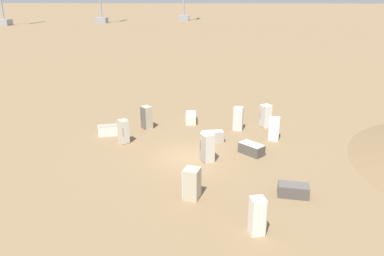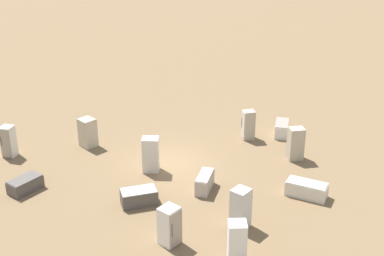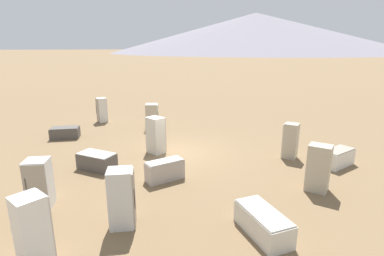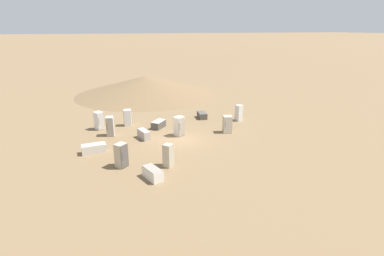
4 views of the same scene
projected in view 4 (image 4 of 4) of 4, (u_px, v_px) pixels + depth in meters
The scene contains 15 objects.
ground_plane at pixel (178, 140), 25.27m from camera, with size 1000.00×1000.00×0.00m, color brown.
dirt_mound at pixel (146, 85), 42.23m from camera, with size 19.45×19.45×2.56m.
discarded_fridge_0 at pixel (168, 155), 20.19m from camera, with size 0.82×0.81×1.61m.
discarded_fridge_1 at pixel (159, 124), 28.18m from camera, with size 1.62×1.65×0.68m.
discarded_fridge_2 at pixel (153, 173), 18.64m from camera, with size 1.12×1.65×0.72m.
discarded_fridge_3 at pixel (94, 149), 22.54m from camera, with size 1.81×0.89×0.68m.
discarded_fridge_4 at pixel (179, 126), 25.98m from camera, with size 0.96×0.91×1.72m.
discarded_fridge_5 at pixel (110, 126), 26.02m from camera, with size 0.73×0.80×1.70m.
discarded_fridge_6 at pixel (128, 118), 28.73m from camera, with size 0.79×0.79×1.57m.
discarded_fridge_7 at pixel (99, 121), 27.62m from camera, with size 0.90×0.91×1.67m.
discarded_fridge_8 at pixel (239, 113), 30.25m from camera, with size 0.70×0.73×1.62m.
discarded_fridge_9 at pixel (227, 124), 26.84m from camera, with size 0.92×0.91×1.53m.
discarded_fridge_10 at pixel (121, 155), 20.11m from camera, with size 0.95×0.94×1.67m.
discarded_fridge_11 at pixel (202, 115), 31.24m from camera, with size 0.98×1.57×0.61m.
discarded_fridge_12 at pixel (144, 134), 25.40m from camera, with size 0.90×1.53×0.78m.
Camera 4 is at (-6.95, -22.62, 8.98)m, focal length 28.00 mm.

